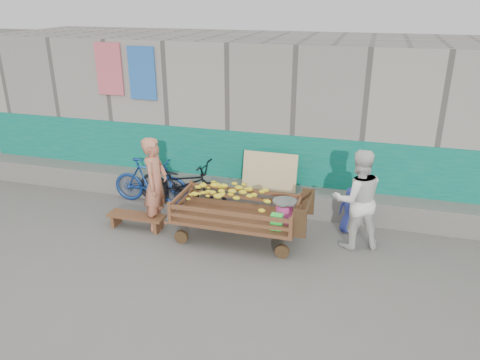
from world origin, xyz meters
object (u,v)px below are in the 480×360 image
(bench, at_px, (137,218))
(banana_cart, at_px, (235,204))
(bicycle_dark, at_px, (182,184))
(child, at_px, (350,210))
(woman, at_px, (357,199))
(bicycle_blue, at_px, (151,181))
(vendor_man, at_px, (156,184))

(bench, bearing_deg, banana_cart, 3.19)
(bench, bearing_deg, bicycle_dark, 66.88)
(child, height_order, bicycle_dark, bicycle_dark)
(banana_cart, distance_m, child, 1.98)
(banana_cart, xyz_separation_m, woman, (1.91, 0.34, 0.18))
(bench, distance_m, bicycle_blue, 1.11)
(bench, height_order, bicycle_blue, bicycle_blue)
(vendor_man, bearing_deg, woman, -89.20)
(bicycle_dark, height_order, bicycle_blue, bicycle_dark)
(vendor_man, relative_size, child, 1.99)
(banana_cart, bearing_deg, bicycle_dark, 145.25)
(bicycle_blue, bearing_deg, bench, -171.29)
(bicycle_dark, relative_size, bicycle_blue, 1.22)
(bicycle_dark, bearing_deg, woman, -95.61)
(bicycle_dark, bearing_deg, bench, 161.44)
(vendor_man, xyz_separation_m, child, (3.22, 0.74, -0.41))
(woman, distance_m, bicycle_blue, 3.96)
(bench, distance_m, woman, 3.74)
(bicycle_blue, bearing_deg, vendor_man, -151.67)
(bicycle_dark, distance_m, bicycle_blue, 0.67)
(banana_cart, relative_size, woman, 1.34)
(banana_cart, height_order, bench, banana_cart)
(child, bearing_deg, woman, 116.69)
(bench, bearing_deg, child, 13.94)
(bicycle_blue, bearing_deg, banana_cart, -119.47)
(banana_cart, bearing_deg, bicycle_blue, 154.25)
(vendor_man, bearing_deg, bench, 109.38)
(woman, xyz_separation_m, bicycle_dark, (-3.23, 0.58, -0.34))
(child, distance_m, bicycle_dark, 3.13)
(vendor_man, bearing_deg, child, -81.26)
(vendor_man, height_order, woman, woman)
(banana_cart, height_order, bicycle_dark, bicycle_dark)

